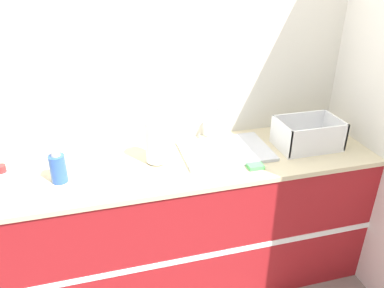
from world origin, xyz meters
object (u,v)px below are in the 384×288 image
Objects in this scene: sink at (225,149)px; bottle_white_spray at (5,185)px; paper_towel_roll at (156,142)px; bottle_blue at (58,168)px; dish_rack at (307,137)px.

bottle_white_spray is (-1.22, -0.20, 0.07)m from sink.
paper_towel_roll is 0.56m from bottle_blue.
bottle_blue is (-1.51, -0.03, 0.02)m from dish_rack.
paper_towel_roll is at bearing -177.70° from sink.
paper_towel_roll is (-0.43, -0.02, 0.12)m from sink.
dish_rack is at bearing 4.49° from bottle_white_spray.
bottle_blue is (-0.98, -0.09, 0.07)m from sink.
paper_towel_roll is at bearing 7.76° from bottle_blue.
sink is 0.45m from paper_towel_roll.
bottle_white_spray is 1.02× the size of bottle_blue.
sink is 2.78× the size of bottle_white_spray.
paper_towel_roll is 0.67× the size of dish_rack.
sink is 1.24m from bottle_white_spray.
paper_towel_roll is at bearing 177.17° from dish_rack.
bottle_white_spray reaches higher than dish_rack.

